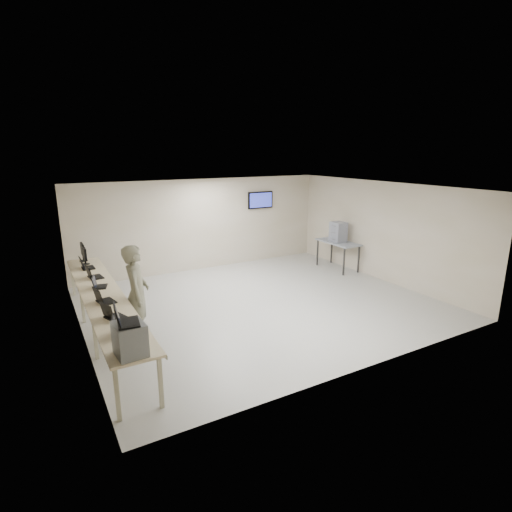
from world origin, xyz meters
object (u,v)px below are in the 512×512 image
workbench (103,297)px  soldier (137,294)px  equipment_box (130,339)px  side_table (338,244)px

workbench → soldier: (0.54, -0.54, 0.14)m
equipment_box → side_table: (7.25, 4.11, -0.33)m
workbench → equipment_box: (-0.06, -2.75, 0.30)m
soldier → side_table: (6.64, 1.90, -0.16)m
equipment_box → workbench: bearing=84.7°
side_table → workbench: bearing=-169.3°
workbench → side_table: 7.31m
soldier → side_table: 6.91m
workbench → soldier: size_ratio=3.11×
side_table → soldier: bearing=-164.0°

